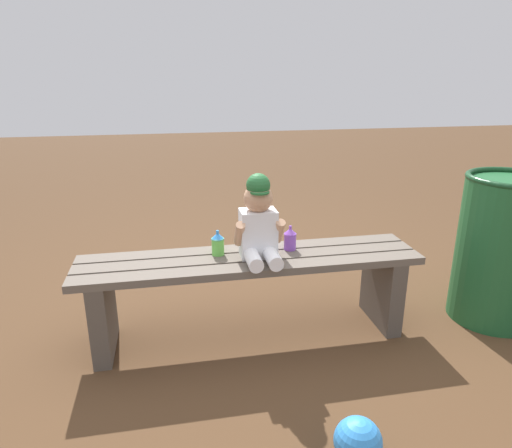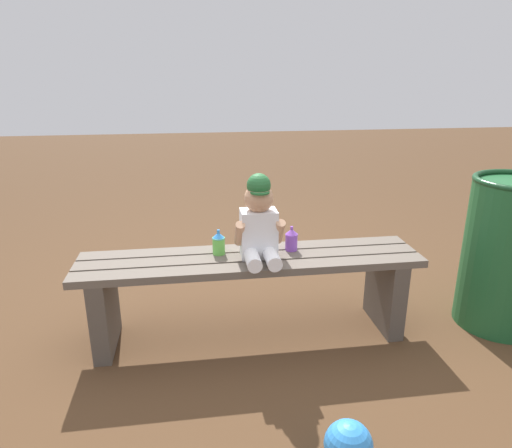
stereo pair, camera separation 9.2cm
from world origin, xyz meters
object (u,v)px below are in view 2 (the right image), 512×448
(child_figure, at_px, (259,222))
(trash_bin, at_px, (509,253))
(sippy_cup_right, at_px, (291,239))
(park_bench, at_px, (251,281))
(sippy_cup_left, at_px, (219,243))
(toy_ball, at_px, (348,445))

(child_figure, xyz_separation_m, trash_bin, (1.28, -0.05, -0.21))
(child_figure, height_order, sippy_cup_right, child_figure)
(sippy_cup_right, xyz_separation_m, trash_bin, (1.11, -0.12, -0.09))
(park_bench, height_order, sippy_cup_right, sippy_cup_right)
(park_bench, distance_m, sippy_cup_left, 0.25)
(child_figure, distance_m, sippy_cup_right, 0.22)
(toy_ball, bearing_deg, trash_bin, 35.49)
(sippy_cup_right, height_order, trash_bin, trash_bin)
(park_bench, relative_size, trash_bin, 2.09)
(sippy_cup_left, xyz_separation_m, toy_ball, (0.37, -0.90, -0.40))
(child_figure, bearing_deg, sippy_cup_left, 159.98)
(toy_ball, bearing_deg, child_figure, 102.11)
(sippy_cup_left, bearing_deg, trash_bin, -4.70)
(sippy_cup_left, relative_size, sippy_cup_right, 1.00)
(sippy_cup_left, bearing_deg, sippy_cup_right, 0.00)
(park_bench, xyz_separation_m, sippy_cup_right, (0.21, 0.05, 0.19))
(park_bench, bearing_deg, sippy_cup_left, 160.43)
(sippy_cup_right, distance_m, trash_bin, 1.12)
(sippy_cup_right, height_order, toy_ball, sippy_cup_right)
(toy_ball, height_order, trash_bin, trash_bin)
(toy_ball, bearing_deg, park_bench, 104.42)
(child_figure, bearing_deg, sippy_cup_right, 21.70)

